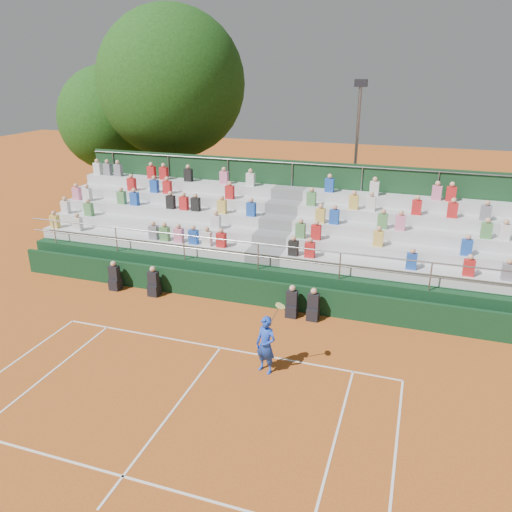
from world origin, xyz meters
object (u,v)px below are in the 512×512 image
(tennis_player, at_px, (266,345))
(tree_east, at_px, (171,84))
(tree_west, at_px, (111,119))
(floodlight_mast, at_px, (356,147))

(tennis_player, distance_m, tree_east, 17.30)
(tennis_player, height_order, tree_west, tree_west)
(tennis_player, relative_size, tree_east, 0.20)
(tree_east, bearing_deg, tree_west, 179.04)
(tennis_player, distance_m, tree_west, 19.22)
(tennis_player, distance_m, floodlight_mast, 13.92)
(tennis_player, height_order, tree_east, tree_east)
(floodlight_mast, bearing_deg, tree_west, -178.66)
(tennis_player, xyz_separation_m, floodlight_mast, (0.43, 13.44, 3.61))
(tree_west, bearing_deg, tree_east, -0.96)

